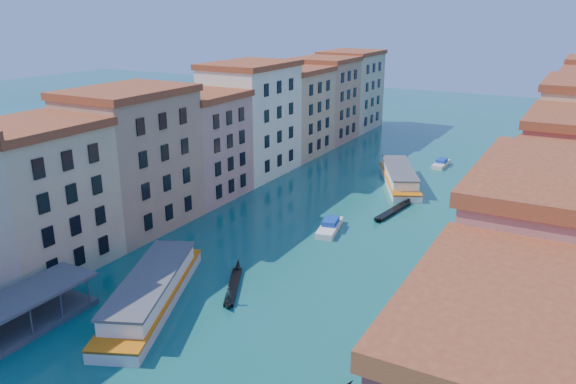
{
  "coord_description": "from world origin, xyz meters",
  "views": [
    {
      "loc": [
        30.27,
        -17.33,
        30.3
      ],
      "look_at": [
        -3.41,
        44.14,
        7.29
      ],
      "focal_mm": 35.0,
      "sensor_mm": 36.0,
      "label": 1
    }
  ],
  "objects_px": {
    "gondola_fore": "(233,285)",
    "vaporetto_far": "(399,177)",
    "vaporetto_stop": "(16,320)",
    "vaporetto_near": "(152,291)"
  },
  "relations": [
    {
      "from": "vaporetto_near",
      "to": "vaporetto_stop",
      "type": "bearing_deg",
      "value": -148.53
    },
    {
      "from": "gondola_fore",
      "to": "vaporetto_far",
      "type": "bearing_deg",
      "value": 58.15
    },
    {
      "from": "vaporetto_far",
      "to": "gondola_fore",
      "type": "xyz_separation_m",
      "value": [
        -3.98,
        -47.51,
        -1.03
      ]
    },
    {
      "from": "vaporetto_near",
      "to": "vaporetto_far",
      "type": "height_order",
      "value": "vaporetto_near"
    },
    {
      "from": "vaporetto_near",
      "to": "vaporetto_far",
      "type": "xyz_separation_m",
      "value": [
        9.68,
        54.56,
        -0.09
      ]
    },
    {
      "from": "gondola_fore",
      "to": "vaporetto_stop",
      "type": "bearing_deg",
      "value": -153.84
    },
    {
      "from": "vaporetto_far",
      "to": "gondola_fore",
      "type": "height_order",
      "value": "vaporetto_far"
    },
    {
      "from": "vaporetto_near",
      "to": "gondola_fore",
      "type": "relative_size",
      "value": 2.13
    },
    {
      "from": "vaporetto_stop",
      "to": "vaporetto_far",
      "type": "height_order",
      "value": "vaporetto_stop"
    },
    {
      "from": "vaporetto_stop",
      "to": "vaporetto_near",
      "type": "distance_m",
      "value": 13.2
    }
  ]
}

